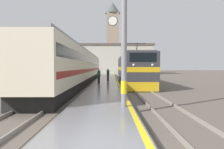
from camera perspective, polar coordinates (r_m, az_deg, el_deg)
The scene contains 11 objects.
ground_plane at distance 35.03m, azimuth -1.24°, elevation -1.55°, with size 200.00×200.00×0.00m, color #60564C.
platform at distance 30.03m, azimuth -1.36°, elevation -1.81°, with size 3.05×140.00×0.37m.
rail_track_near at distance 30.17m, azimuth 4.83°, elevation -2.09°, with size 2.83×140.00×0.16m.
rail_track_far at distance 30.29m, azimuth -7.84°, elevation -2.08°, with size 2.83×140.00×0.16m.
locomotive_train at distance 27.65m, azimuth 5.31°, elevation 1.42°, with size 2.92×18.26×4.70m.
passenger_train at distance 28.67m, azimuth -8.25°, elevation 2.03°, with size 2.92×38.01×4.11m.
catenary_mast at distance 10.30m, azimuth 3.59°, elevation 14.20°, with size 2.46×0.29×8.10m.
person_on_platform at distance 27.47m, azimuth -1.06°, elevation -0.02°, with size 0.34×0.34×1.62m.
second_waiting_passenger at distance 23.85m, azimuth -3.45°, elevation -0.36°, with size 0.34×0.34×1.61m.
clock_tower at distance 74.93m, azimuth 0.16°, elevation 10.14°, with size 5.13×5.13×23.81m.
station_building at distance 67.42m, azimuth 0.88°, elevation 3.99°, with size 22.36×10.58×8.91m.
Camera 1 is at (0.45, -4.96, 2.22)m, focal length 35.00 mm.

